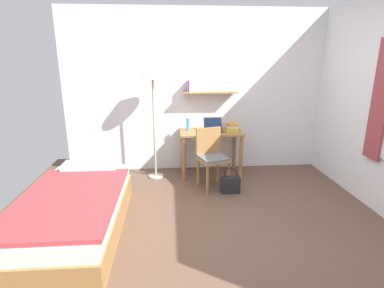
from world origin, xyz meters
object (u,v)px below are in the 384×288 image
at_px(desk_chair, 212,155).
at_px(standing_lamp, 153,79).
at_px(book_stack, 232,127).
at_px(handbag, 230,184).
at_px(bed, 75,212).
at_px(water_bottle, 188,124).
at_px(laptop, 213,128).
at_px(desk, 211,139).

distance_m(desk_chair, standing_lamp, 1.42).
bearing_deg(book_stack, handbag, -101.68).
distance_m(bed, desk_chair, 1.99).
distance_m(water_bottle, book_stack, 0.70).
bearing_deg(desk_chair, handbag, -46.98).
relative_size(water_bottle, book_stack, 0.84).
height_order(bed, laptop, laptop).
xyz_separation_m(desk_chair, book_stack, (0.39, 0.52, 0.29)).
xyz_separation_m(bed, desk, (1.68, 1.63, 0.34)).
bearing_deg(book_stack, desk_chair, -127.23).
bearing_deg(water_bottle, laptop, -9.10).
relative_size(desk_chair, book_stack, 3.66).
relative_size(standing_lamp, handbag, 4.64).
distance_m(bed, laptop, 2.43).
height_order(laptop, water_bottle, laptop).
relative_size(desk, laptop, 3.31).
bearing_deg(bed, handbag, 24.87).
relative_size(desk_chair, laptop, 2.91).
relative_size(desk, handbag, 2.59).
xyz_separation_m(bed, desk_chair, (1.63, 1.12, 0.24)).
height_order(water_bottle, book_stack, water_bottle).
bearing_deg(desk_chair, bed, -145.59).
relative_size(desk, book_stack, 4.18).
relative_size(water_bottle, handbag, 0.52).
distance_m(book_stack, handbag, 1.02).
xyz_separation_m(bed, water_bottle, (1.32, 1.70, 0.58)).
distance_m(desk_chair, book_stack, 0.71).
bearing_deg(handbag, book_stack, 78.32).
height_order(desk, book_stack, book_stack).
distance_m(laptop, book_stack, 0.31).
bearing_deg(handbag, desk_chair, 133.02).
relative_size(standing_lamp, book_stack, 7.48).
bearing_deg(handbag, bed, -155.13).
xyz_separation_m(desk, laptop, (0.03, 0.01, 0.19)).
height_order(standing_lamp, water_bottle, standing_lamp).
distance_m(bed, water_bottle, 2.23).
xyz_separation_m(desk, standing_lamp, (-0.89, -0.08, 0.96)).
xyz_separation_m(bed, standing_lamp, (0.79, 1.55, 1.30)).
height_order(desk, laptop, laptop).
bearing_deg(bed, book_stack, 38.93).
bearing_deg(laptop, desk, -171.11).
bearing_deg(bed, water_bottle, 52.02).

